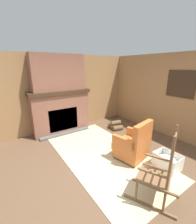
{
  "coord_description": "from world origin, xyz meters",
  "views": [
    {
      "loc": [
        2.12,
        -1.61,
        2.11
      ],
      "look_at": [
        -1.14,
        0.59,
        0.9
      ],
      "focal_mm": 24.0,
      "sensor_mm": 36.0,
      "label": 1
    }
  ],
  "objects_px": {
    "firewood_stack": "(116,125)",
    "decorative_plate_on_mantel": "(55,87)",
    "laundry_basket": "(167,161)",
    "oil_lamp_vase": "(35,88)",
    "storage_case": "(72,87)",
    "rocking_chair": "(157,177)",
    "armchair": "(133,145)"
  },
  "relations": [
    {
      "from": "armchair",
      "to": "laundry_basket",
      "type": "xyz_separation_m",
      "value": [
        0.66,
        0.36,
        -0.19
      ]
    },
    {
      "from": "storage_case",
      "to": "decorative_plate_on_mantel",
      "type": "distance_m",
      "value": 0.55
    },
    {
      "from": "laundry_basket",
      "to": "armchair",
      "type": "bearing_deg",
      "value": -151.24
    },
    {
      "from": "firewood_stack",
      "to": "laundry_basket",
      "type": "relative_size",
      "value": 1.07
    },
    {
      "from": "rocking_chair",
      "to": "firewood_stack",
      "type": "height_order",
      "value": "rocking_chair"
    },
    {
      "from": "armchair",
      "to": "laundry_basket",
      "type": "height_order",
      "value": "armchair"
    },
    {
      "from": "oil_lamp_vase",
      "to": "firewood_stack",
      "type": "bearing_deg",
      "value": 68.92
    },
    {
      "from": "oil_lamp_vase",
      "to": "storage_case",
      "type": "height_order",
      "value": "oil_lamp_vase"
    },
    {
      "from": "laundry_basket",
      "to": "oil_lamp_vase",
      "type": "distance_m",
      "value": 3.89
    },
    {
      "from": "armchair",
      "to": "storage_case",
      "type": "bearing_deg",
      "value": -4.45
    },
    {
      "from": "oil_lamp_vase",
      "to": "decorative_plate_on_mantel",
      "type": "relative_size",
      "value": 1.3
    },
    {
      "from": "rocking_chair",
      "to": "storage_case",
      "type": "height_order",
      "value": "storage_case"
    },
    {
      "from": "oil_lamp_vase",
      "to": "storage_case",
      "type": "relative_size",
      "value": 1.31
    },
    {
      "from": "storage_case",
      "to": "rocking_chair",
      "type": "bearing_deg",
      "value": -3.2
    },
    {
      "from": "rocking_chair",
      "to": "oil_lamp_vase",
      "type": "xyz_separation_m",
      "value": [
        -3.5,
        -0.96,
        1.06
      ]
    },
    {
      "from": "oil_lamp_vase",
      "to": "decorative_plate_on_mantel",
      "type": "distance_m",
      "value": 0.61
    },
    {
      "from": "armchair",
      "to": "oil_lamp_vase",
      "type": "relative_size",
      "value": 3.23
    },
    {
      "from": "firewood_stack",
      "to": "decorative_plate_on_mantel",
      "type": "distance_m",
      "value": 2.4
    },
    {
      "from": "laundry_basket",
      "to": "rocking_chair",
      "type": "bearing_deg",
      "value": -68.79
    },
    {
      "from": "laundry_basket",
      "to": "oil_lamp_vase",
      "type": "bearing_deg",
      "value": -149.45
    },
    {
      "from": "decorative_plate_on_mantel",
      "to": "rocking_chair",
      "type": "bearing_deg",
      "value": 5.68
    },
    {
      "from": "rocking_chair",
      "to": "oil_lamp_vase",
      "type": "bearing_deg",
      "value": -9.72
    },
    {
      "from": "decorative_plate_on_mantel",
      "to": "storage_case",
      "type": "bearing_deg",
      "value": 87.89
    },
    {
      "from": "rocking_chair",
      "to": "oil_lamp_vase",
      "type": "relative_size",
      "value": 4.29
    },
    {
      "from": "rocking_chair",
      "to": "armchair",
      "type": "bearing_deg",
      "value": -53.12
    },
    {
      "from": "rocking_chair",
      "to": "oil_lamp_vase",
      "type": "height_order",
      "value": "oil_lamp_vase"
    },
    {
      "from": "laundry_basket",
      "to": "decorative_plate_on_mantel",
      "type": "height_order",
      "value": "decorative_plate_on_mantel"
    },
    {
      "from": "armchair",
      "to": "oil_lamp_vase",
      "type": "xyz_separation_m",
      "value": [
        -2.49,
        -1.5,
        1.14
      ]
    },
    {
      "from": "armchair",
      "to": "oil_lamp_vase",
      "type": "height_order",
      "value": "oil_lamp_vase"
    },
    {
      "from": "storage_case",
      "to": "firewood_stack",
      "type": "bearing_deg",
      "value": 52.65
    },
    {
      "from": "laundry_basket",
      "to": "storage_case",
      "type": "xyz_separation_m",
      "value": [
        -3.15,
        -0.7,
        1.29
      ]
    },
    {
      "from": "rocking_chair",
      "to": "decorative_plate_on_mantel",
      "type": "xyz_separation_m",
      "value": [
        -3.52,
        -0.35,
        1.07
      ]
    }
  ]
}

